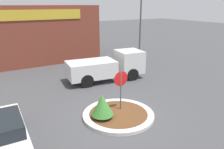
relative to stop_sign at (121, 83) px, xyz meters
The scene contains 8 objects.
ground_plane 1.76m from the stop_sign, 135.83° to the right, with size 120.00×120.00×0.00m, color #474749.
traffic_island 1.68m from the stop_sign, 135.83° to the right, with size 3.82×3.82×0.17m.
stop_sign is the anchor object (origin of this frame).
island_shrub 1.58m from the stop_sign, 166.09° to the right, with size 1.14×1.14×1.26m.
utility_truck 5.52m from the stop_sign, 67.36° to the left, with size 6.22×2.80×2.19m.
storefront_building 14.85m from the stop_sign, 98.88° to the left, with size 14.33×6.07×5.62m.
parked_sedan_white 6.03m from the stop_sign, behind, with size 1.97×4.61×1.37m.
light_pole 13.11m from the stop_sign, 47.67° to the left, with size 0.70×0.30×6.55m.
Camera 1 is at (-5.69, -8.80, 5.76)m, focal length 35.00 mm.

